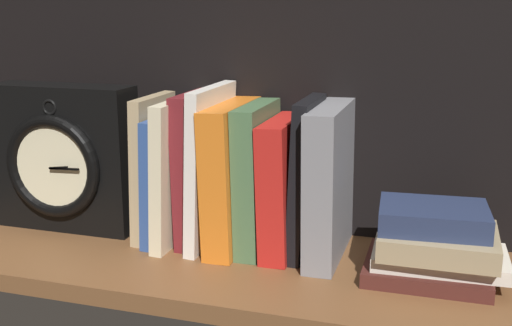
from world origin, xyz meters
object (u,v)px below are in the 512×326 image
Objects in this scene: book_white_catcher at (211,166)px; book_gray_chess at (329,182)px; book_cream_twain at (180,170)px; book_green_romantic at (258,177)px; book_blue_modern at (167,177)px; book_black_skeptic at (306,177)px; book_maroon_dawkins at (195,168)px; framed_clock at (64,159)px; book_red_requiem at (283,186)px; book_orange_pandolfini at (231,175)px; book_stack_side at (435,245)px; book_tan_shortstories at (153,167)px.

book_white_catcher is 1.09× the size of book_gray_chess.
book_cream_twain reaches higher than book_green_romantic.
book_cream_twain is (2.23, 0.00, 1.29)cm from book_blue_modern.
book_black_skeptic reaches higher than book_cream_twain.
book_white_catcher reaches higher than book_blue_modern.
framed_clock reaches higher than book_maroon_dawkins.
book_blue_modern is 0.85× the size of book_black_skeptic.
book_red_requiem is (13.47, 0.00, -1.57)cm from book_maroon_dawkins.
framed_clock reaches higher than book_orange_pandolfini.
book_blue_modern is 18.21cm from book_red_requiem.
book_maroon_dawkins is at bearing 180.00° from book_black_skeptic.
book_gray_chess is 1.18× the size of book_stack_side.
book_gray_chess reaches higher than book_blue_modern.
book_maroon_dawkins is 1.06× the size of book_orange_pandolfini.
framed_clock is at bearing -178.18° from book_black_skeptic.
book_orange_pandolfini is (12.51, 0.00, -0.32)cm from book_tan_shortstories.
book_tan_shortstories is 9.33cm from book_white_catcher.
book_tan_shortstories is 1.03× the size of book_orange_pandolfini.
book_cream_twain is 1.02× the size of book_green_romantic.
book_maroon_dawkins is 2.47cm from book_white_catcher.
book_gray_chess reaches higher than book_orange_pandolfini.
book_maroon_dawkins is at bearing 180.00° from book_green_romantic.
book_red_requiem is at bearing 180.00° from book_gray_chess.
book_white_catcher is at bearing -180.00° from book_red_requiem.
book_red_requiem reaches higher than book_stack_side.
book_orange_pandolfini is 14.42cm from book_gray_chess.
book_maroon_dawkins is (2.51, 0.00, 0.45)cm from book_cream_twain.
book_stack_side is at bearing -4.96° from book_tan_shortstories.
book_white_catcher is 1.29× the size of book_stack_side.
book_red_requiem is (3.86, 0.00, -0.96)cm from book_green_romantic.
book_tan_shortstories is 1.13× the size of book_red_requiem.
book_green_romantic is 26.05cm from book_stack_side.
book_green_romantic is at bearing 180.00° from book_gray_chess.
book_green_romantic reaches higher than book_orange_pandolfini.
book_blue_modern is 5.05cm from book_maroon_dawkins.
book_stack_side is (25.07, -3.61, -6.07)cm from book_green_romantic.
book_red_requiem is at bearing 0.00° from book_tan_shortstories.
book_red_requiem is 0.86× the size of book_black_skeptic.
book_cream_twain is 19.21cm from book_black_skeptic.
book_gray_chess is at bearing 0.00° from book_maroon_dawkins.
book_orange_pandolfini is at bearing 180.00° from book_red_requiem.
book_orange_pandolfini is 1.09× the size of book_red_requiem.
framed_clock is (-31.20, -1.22, 0.73)cm from book_green_romantic.
book_red_requiem is 22.11cm from book_stack_side.
book_maroon_dawkins reaches higher than book_gray_chess.
book_maroon_dawkins is 13.56cm from book_red_requiem.
book_stack_side is at bearing -5.94° from book_maroon_dawkins.
book_tan_shortstories reaches higher than book_cream_twain.
book_green_romantic is at bearing 0.00° from book_blue_modern.
book_cream_twain is at bearing 3.66° from framed_clock.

